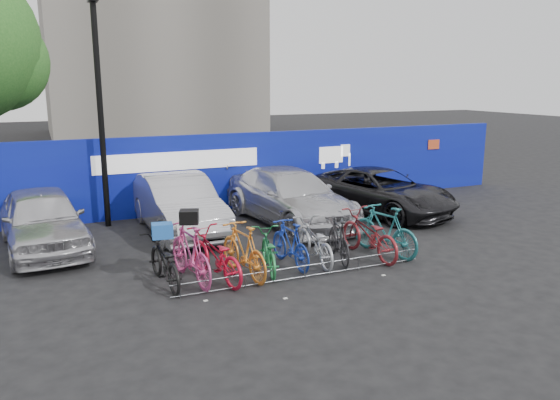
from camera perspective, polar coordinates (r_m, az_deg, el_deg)
ground at (r=11.89m, az=1.29°, el=-7.28°), size 100.00×100.00×0.00m
hoarding at (r=17.06m, az=-7.24°, el=2.84°), size 22.00×0.18×2.40m
lamppost at (r=15.63m, az=-18.28°, el=9.09°), size 0.25×0.50×6.11m
bike_rack at (r=11.33m, az=2.60°, el=-7.44°), size 5.60×0.03×0.30m
car_0 at (r=14.23m, az=-23.56°, el=-1.89°), size 2.20×4.55×1.50m
car_1 at (r=14.81m, az=-10.59°, el=-0.45°), size 1.76×4.70×1.53m
car_2 at (r=15.61m, az=1.06°, el=0.38°), size 2.74×5.42×1.51m
car_3 at (r=16.96m, az=10.31°, el=0.90°), size 3.63×5.38×1.37m
bike_0 at (r=11.10m, az=-12.05°, el=-6.32°), size 0.79×1.93×0.99m
bike_1 at (r=11.15m, az=-9.34°, el=-5.48°), size 0.82×2.10×1.23m
bike_2 at (r=11.19m, az=-6.77°, el=-5.80°), size 1.10×2.10×1.05m
bike_3 at (r=11.33m, az=-3.83°, el=-5.28°), size 0.79×1.96×1.14m
bike_4 at (r=11.66m, az=-1.25°, el=-5.37°), size 0.99×1.80×0.90m
bike_5 at (r=11.96m, az=1.08°, el=-4.60°), size 0.57×1.73×1.02m
bike_6 at (r=12.19m, az=3.64°, el=-4.39°), size 0.78×1.91×0.98m
bike_7 at (r=12.38m, az=6.15°, el=-4.11°), size 0.87×1.74×1.00m
bike_8 at (r=12.71m, az=9.22°, el=-3.58°), size 0.87×2.11×1.09m
bike_9 at (r=12.95m, az=10.90°, el=-3.12°), size 1.01×2.05×1.18m
cargo_crate at (r=10.92m, az=-12.20°, el=-3.15°), size 0.44×0.36×0.29m
cargo_topcase at (r=10.95m, az=-9.47°, el=-1.74°), size 0.46×0.43×0.27m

